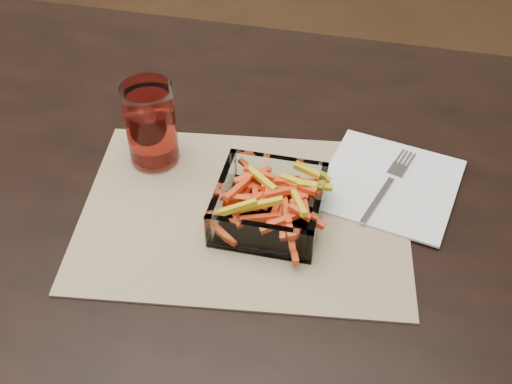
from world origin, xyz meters
The scene contains 6 objects.
dining_table centered at (0.00, 0.00, 0.66)m, with size 1.60×0.90×0.75m.
placemat centered at (0.15, -0.05, 0.75)m, with size 0.45×0.33×0.00m, color tan.
glass_bowl centered at (0.19, -0.06, 0.78)m, with size 0.14×0.14×0.05m.
tumbler centered at (0.00, 0.03, 0.81)m, with size 0.07×0.07×0.13m.
napkin centered at (0.34, 0.05, 0.76)m, with size 0.19×0.19×0.00m, color white.
fork centered at (0.34, 0.05, 0.76)m, with size 0.07×0.17×0.00m.
Camera 1 is at (0.31, -0.65, 1.39)m, focal length 45.00 mm.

